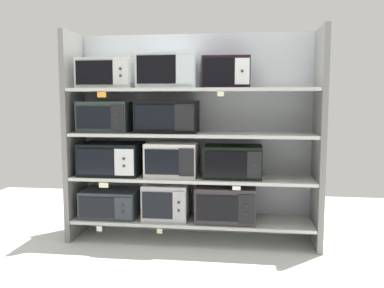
{
  "coord_description": "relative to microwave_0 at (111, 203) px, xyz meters",
  "views": [
    {
      "loc": [
        0.49,
        -3.77,
        1.35
      ],
      "look_at": [
        0.0,
        0.0,
        0.94
      ],
      "focal_mm": 38.01,
      "sensor_mm": 36.0,
      "label": 1
    }
  ],
  "objects": [
    {
      "name": "ground",
      "position": [
        0.8,
        -1.0,
        -0.35
      ],
      "size": [
        6.26,
        6.0,
        0.02
      ],
      "primitive_type": "cube",
      "color": "silver"
    },
    {
      "name": "back_panel",
      "position": [
        0.8,
        0.26,
        0.65
      ],
      "size": [
        2.46,
        0.04,
        1.99
      ],
      "primitive_type": "cube",
      "color": "#9EA3A8",
      "rests_on": "ground"
    },
    {
      "name": "upright_left",
      "position": [
        -0.36,
        0.0,
        0.65
      ],
      "size": [
        0.05,
        0.48,
        1.99
      ],
      "primitive_type": "cube",
      "color": "slate",
      "rests_on": "ground"
    },
    {
      "name": "upright_right",
      "position": [
        1.96,
        0.0,
        0.65
      ],
      "size": [
        0.05,
        0.48,
        1.99
      ],
      "primitive_type": "cube",
      "color": "slate",
      "rests_on": "ground"
    },
    {
      "name": "shelf_0",
      "position": [
        0.8,
        0.0,
        -0.15
      ],
      "size": [
        2.26,
        0.48,
        0.03
      ],
      "primitive_type": "cube",
      "color": "beige",
      "rests_on": "ground"
    },
    {
      "name": "microwave_0",
      "position": [
        0.0,
        0.0,
        0.0
      ],
      "size": [
        0.54,
        0.41,
        0.26
      ],
      "color": "#2A3136",
      "rests_on": "shelf_0"
    },
    {
      "name": "microwave_1",
      "position": [
        0.56,
        0.0,
        0.04
      ],
      "size": [
        0.42,
        0.41,
        0.34
      ],
      "color": "#A5A5A7",
      "rests_on": "shelf_0"
    },
    {
      "name": "microwave_2",
      "position": [
        1.12,
        0.0,
        0.04
      ],
      "size": [
        0.55,
        0.44,
        0.33
      ],
      "color": "#2F292C",
      "rests_on": "shelf_0"
    },
    {
      "name": "price_tag_0",
      "position": [
        -0.04,
        -0.24,
        -0.19
      ],
      "size": [
        0.05,
        0.0,
        0.05
      ],
      "primitive_type": "cube",
      "color": "white"
    },
    {
      "name": "price_tag_1",
      "position": [
        0.53,
        -0.24,
        -0.19
      ],
      "size": [
        0.05,
        0.0,
        0.04
      ],
      "primitive_type": "cube",
      "color": "beige"
    },
    {
      "name": "shelf_1",
      "position": [
        0.8,
        0.0,
        0.27
      ],
      "size": [
        2.26,
        0.48,
        0.03
      ],
      "primitive_type": "cube",
      "color": "beige"
    },
    {
      "name": "microwave_3",
      "position": [
        0.02,
        -0.0,
        0.44
      ],
      "size": [
        0.57,
        0.43,
        0.31
      ],
      "color": "black",
      "rests_on": "shelf_1"
    },
    {
      "name": "microwave_4",
      "position": [
        0.61,
        0.0,
        0.44
      ],
      "size": [
        0.48,
        0.37,
        0.32
      ],
      "color": "silver",
      "rests_on": "shelf_1"
    },
    {
      "name": "microwave_5",
      "position": [
        1.18,
        -0.0,
        0.43
      ],
      "size": [
        0.53,
        0.39,
        0.3
      ],
      "color": "black",
      "rests_on": "shelf_1"
    },
    {
      "name": "price_tag_2",
      "position": [
        0.01,
        -0.24,
        0.22
      ],
      "size": [
        0.09,
        0.0,
        0.05
      ],
      "primitive_type": "cube",
      "color": "beige"
    },
    {
      "name": "price_tag_3",
      "position": [
        1.23,
        -0.24,
        0.23
      ],
      "size": [
        0.07,
        0.0,
        0.03
      ],
      "primitive_type": "cube",
      "color": "white"
    },
    {
      "name": "shelf_2",
      "position": [
        0.8,
        0.0,
        0.68
      ],
      "size": [
        2.26,
        0.48,
        0.03
      ],
      "primitive_type": "cube",
      "color": "beige"
    },
    {
      "name": "microwave_6",
      "position": [
        -0.03,
        0.0,
        0.84
      ],
      "size": [
        0.48,
        0.39,
        0.29
      ],
      "color": "#29332E",
      "rests_on": "shelf_2"
    },
    {
      "name": "microwave_7",
      "position": [
        0.56,
        0.0,
        0.85
      ],
      "size": [
        0.57,
        0.35,
        0.3
      ],
      "color": "black",
      "rests_on": "shelf_2"
    },
    {
      "name": "shelf_3",
      "position": [
        0.8,
        0.0,
        1.1
      ],
      "size": [
        2.26,
        0.48,
        0.03
      ],
      "primitive_type": "cube",
      "color": "beige"
    },
    {
      "name": "microwave_8",
      "position": [
        -0.01,
        -0.0,
        1.25
      ],
      "size": [
        0.53,
        0.37,
        0.28
      ],
      "color": "#BABDB7",
      "rests_on": "shelf_3"
    },
    {
      "name": "microwave_9",
      "position": [
        0.58,
        -0.0,
        1.27
      ],
      "size": [
        0.54,
        0.42,
        0.32
      ],
      "color": "#B0BBBF",
      "rests_on": "shelf_3"
    },
    {
      "name": "microwave_10",
      "position": [
        1.12,
        -0.0,
        1.25
      ],
      "size": [
        0.43,
        0.34,
        0.28
      ],
      "color": "black",
      "rests_on": "shelf_3"
    },
    {
      "name": "price_tag_4",
      "position": [
        0.01,
        -0.24,
        1.05
      ],
      "size": [
        0.08,
        0.0,
        0.05
      ],
      "primitive_type": "cube",
      "color": "orange"
    },
    {
      "name": "price_tag_5",
      "position": [
        1.08,
        -0.24,
        1.06
      ],
      "size": [
        0.06,
        0.0,
        0.04
      ],
      "primitive_type": "cube",
      "color": "beige"
    }
  ]
}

